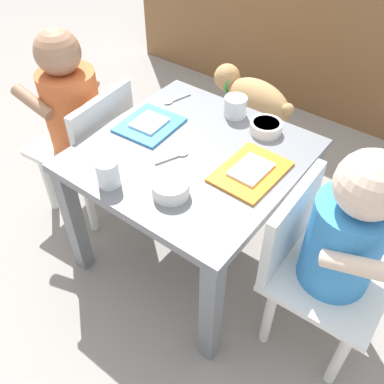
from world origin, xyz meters
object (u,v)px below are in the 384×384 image
(water_cup_right, at_px, (108,175))
(veggie_bowl_near, at_px, (266,127))
(water_cup_left, at_px, (235,108))
(veggie_bowl_far, at_px, (171,188))
(spoon_by_left_tray, at_px, (175,100))
(food_tray_right, at_px, (251,171))
(dining_table, at_px, (192,172))
(dog, at_px, (253,101))
(seated_child_left, at_px, (75,110))
(food_tray_left, at_px, (149,124))
(seated_child_right, at_px, (341,238))
(spoon_by_right_tray, at_px, (175,157))

(water_cup_right, xyz_separation_m, veggie_bowl_near, (0.20, 0.43, -0.01))
(water_cup_left, relative_size, veggie_bowl_far, 0.74)
(water_cup_left, bearing_deg, spoon_by_left_tray, -166.92)
(food_tray_right, xyz_separation_m, spoon_by_left_tray, (-0.38, 0.15, -0.00))
(veggie_bowl_far, relative_size, spoon_by_left_tray, 0.93)
(dining_table, relative_size, dog, 1.39)
(seated_child_left, distance_m, veggie_bowl_near, 0.61)
(food_tray_left, xyz_separation_m, water_cup_left, (0.17, 0.20, 0.02))
(seated_child_left, relative_size, veggie_bowl_near, 7.24)
(veggie_bowl_near, bearing_deg, spoon_by_left_tray, -175.12)
(seated_child_left, xyz_separation_m, veggie_bowl_far, (0.51, -0.13, 0.04))
(dog, bearing_deg, water_cup_right, -84.03)
(veggie_bowl_far, bearing_deg, veggie_bowl_near, 82.05)
(dog, relative_size, water_cup_left, 6.02)
(dining_table, relative_size, food_tray_right, 2.77)
(seated_child_right, xyz_separation_m, spoon_by_left_tray, (-0.65, 0.20, 0.02))
(food_tray_left, height_order, veggie_bowl_far, veggie_bowl_far)
(food_tray_right, bearing_deg, food_tray_left, 180.00)
(dog, relative_size, food_tray_left, 2.27)
(dog, bearing_deg, spoon_by_left_tray, -93.00)
(dog, distance_m, veggie_bowl_far, 0.89)
(seated_child_right, height_order, spoon_by_left_tray, seated_child_right)
(seated_child_left, bearing_deg, dining_table, 4.37)
(food_tray_right, bearing_deg, seated_child_right, -9.70)
(food_tray_left, xyz_separation_m, spoon_by_left_tray, (-0.03, 0.15, -0.00))
(seated_child_left, xyz_separation_m, spoon_by_left_tray, (0.24, 0.21, 0.02))
(dog, height_order, veggie_bowl_far, veggie_bowl_far)
(dog, relative_size, food_tray_right, 2.00)
(dining_table, height_order, dog, dining_table)
(food_tray_right, height_order, water_cup_left, water_cup_left)
(seated_child_right, height_order, food_tray_left, seated_child_right)
(water_cup_left, distance_m, spoon_by_left_tray, 0.20)
(dining_table, xyz_separation_m, food_tray_left, (-0.17, 0.02, 0.08))
(veggie_bowl_near, xyz_separation_m, spoon_by_right_tray, (-0.13, -0.25, -0.01))
(seated_child_right, height_order, dog, seated_child_right)
(food_tray_right, bearing_deg, veggie_bowl_near, 108.95)
(veggie_bowl_far, bearing_deg, water_cup_left, 99.71)
(seated_child_left, height_order, water_cup_left, seated_child_left)
(water_cup_right, bearing_deg, food_tray_right, 44.12)
(food_tray_right, bearing_deg, water_cup_left, 131.97)
(veggie_bowl_near, height_order, spoon_by_right_tray, veggie_bowl_near)
(seated_child_left, relative_size, water_cup_right, 9.40)
(seated_child_left, height_order, spoon_by_left_tray, seated_child_left)
(veggie_bowl_far, relative_size, spoon_by_right_tray, 0.96)
(food_tray_left, bearing_deg, food_tray_right, 0.00)
(water_cup_left, xyz_separation_m, water_cup_right, (-0.08, -0.45, 0.00))
(veggie_bowl_near, bearing_deg, veggie_bowl_far, -97.95)
(spoon_by_right_tray, bearing_deg, seated_child_left, 178.10)
(food_tray_left, relative_size, spoon_by_left_tray, 1.83)
(water_cup_left, bearing_deg, seated_child_left, -149.83)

